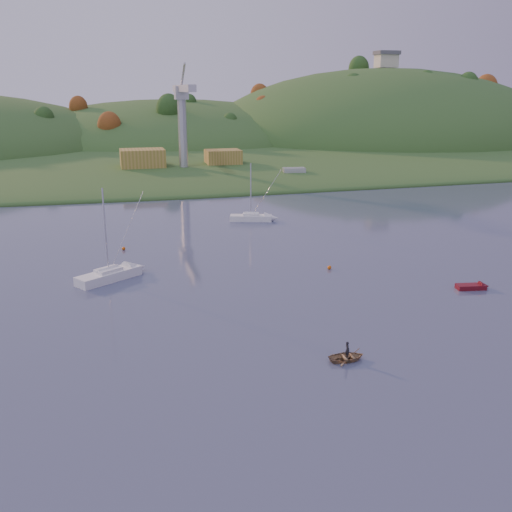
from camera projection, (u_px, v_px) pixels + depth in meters
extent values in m
plane|color=#3A405F|center=(435.00, 474.00, 33.49)|extent=(500.00, 500.00, 0.00)
cube|color=#295120|center=(144.00, 141.00, 246.82)|extent=(620.00, 220.00, 1.50)
ellipsoid|color=#295120|center=(159.00, 158.00, 186.53)|extent=(640.00, 150.00, 7.00)
ellipsoid|color=#295120|center=(173.00, 145.00, 230.73)|extent=(140.00, 120.00, 36.00)
ellipsoid|color=#295120|center=(381.00, 143.00, 237.73)|extent=(150.00, 130.00, 60.00)
cube|color=beige|center=(386.00, 61.00, 228.59)|extent=(8.00, 6.00, 5.00)
cube|color=#595960|center=(387.00, 53.00, 227.69)|extent=(9.00, 7.00, 1.50)
cube|color=slate|center=(195.00, 172.00, 147.54)|extent=(42.00, 16.00, 2.40)
cube|color=olive|center=(143.00, 159.00, 144.26)|extent=(11.00, 8.00, 4.80)
cube|color=olive|center=(223.00, 157.00, 150.47)|extent=(9.00, 7.00, 4.00)
cylinder|color=#B7B7BC|center=(183.00, 132.00, 142.08)|extent=(2.20, 2.20, 18.00)
cube|color=#B7B7BC|center=(181.00, 93.00, 139.41)|extent=(3.20, 3.20, 3.20)
cube|color=#B7B7BC|center=(186.00, 88.00, 130.78)|extent=(1.80, 18.00, 1.60)
cube|color=#B7B7BC|center=(179.00, 88.00, 143.76)|extent=(1.80, 10.00, 1.60)
cube|color=white|center=(109.00, 276.00, 67.24)|extent=(7.89, 6.41, 1.09)
cube|color=white|center=(108.00, 271.00, 67.07)|extent=(3.46, 3.14, 0.69)
cylinder|color=silver|center=(105.00, 231.00, 65.69)|extent=(0.18, 0.18, 9.90)
cylinder|color=silver|center=(108.00, 269.00, 67.00)|extent=(2.69, 1.88, 0.12)
cylinder|color=white|center=(108.00, 268.00, 66.97)|extent=(2.50, 1.85, 0.36)
cube|color=white|center=(251.00, 218.00, 97.75)|extent=(7.40, 4.05, 0.97)
cube|color=white|center=(251.00, 215.00, 97.60)|extent=(3.00, 2.28, 0.62)
cylinder|color=silver|center=(251.00, 190.00, 96.37)|extent=(0.18, 0.18, 8.86)
cylinder|color=silver|center=(251.00, 213.00, 97.53)|extent=(2.75, 0.92, 0.12)
cylinder|color=white|center=(251.00, 213.00, 97.50)|extent=(2.48, 1.05, 0.36)
imported|color=#997A54|center=(347.00, 357.00, 47.37)|extent=(3.11, 2.26, 0.63)
imported|color=black|center=(347.00, 353.00, 47.26)|extent=(0.36, 0.54, 1.44)
cube|color=#5A0C15|center=(471.00, 287.00, 64.36)|extent=(3.39, 1.79, 0.54)
cone|color=#5A0C15|center=(484.00, 286.00, 64.51)|extent=(1.32, 1.45, 1.29)
cube|color=slate|center=(294.00, 178.00, 140.18)|extent=(13.00, 5.94, 1.62)
cube|color=#B7B7BC|center=(294.00, 172.00, 139.80)|extent=(5.66, 3.31, 2.15)
sphere|color=#DA5A0B|center=(329.00, 267.00, 71.38)|extent=(0.50, 0.50, 0.50)
sphere|color=#DA5A0B|center=(124.00, 248.00, 79.89)|extent=(0.50, 0.50, 0.50)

